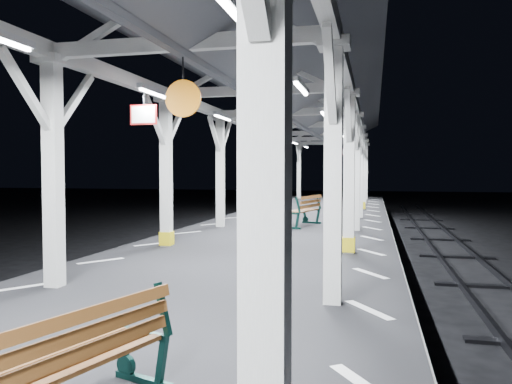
% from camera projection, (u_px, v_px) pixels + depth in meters
% --- Properties ---
extents(ground, '(120.00, 120.00, 0.00)m').
position_uv_depth(ground, '(227.00, 323.00, 8.76)').
color(ground, black).
rests_on(ground, ground).
extents(platform, '(6.00, 50.00, 1.00)m').
position_uv_depth(platform, '(227.00, 295.00, 8.74)').
color(platform, black).
rests_on(platform, ground).
extents(hazard_stripes_left, '(1.00, 48.00, 0.01)m').
position_uv_depth(hazard_stripes_left, '(101.00, 261.00, 9.29)').
color(hazard_stripes_left, silver).
rests_on(hazard_stripes_left, platform).
extents(hazard_stripes_right, '(1.00, 48.00, 0.01)m').
position_uv_depth(hazard_stripes_right, '(370.00, 273.00, 8.15)').
color(hazard_stripes_right, silver).
rests_on(hazard_stripes_right, platform).
extents(canopy, '(5.40, 49.00, 4.65)m').
position_uv_depth(canopy, '(226.00, 61.00, 8.55)').
color(canopy, silver).
rests_on(canopy, platform).
extents(bench_near, '(0.99, 1.65, 0.84)m').
position_uv_depth(bench_near, '(73.00, 361.00, 3.22)').
color(bench_near, black).
rests_on(bench_near, platform).
extents(bench_mid, '(1.05, 1.85, 0.95)m').
position_uv_depth(bench_mid, '(305.00, 210.00, 15.15)').
color(bench_mid, black).
rests_on(bench_mid, platform).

